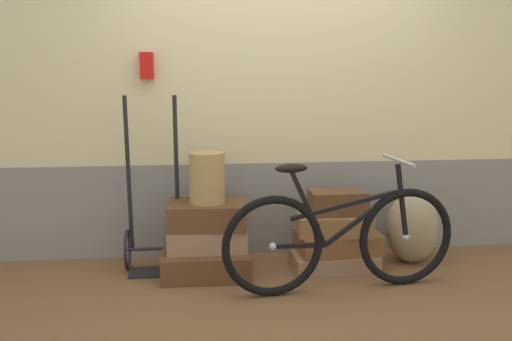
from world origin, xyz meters
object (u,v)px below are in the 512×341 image
(suitcase_0, at_px, (206,262))
(suitcase_6, at_px, (338,202))
(bicycle, at_px, (341,239))
(suitcase_2, at_px, (207,215))
(suitcase_5, at_px, (334,224))
(suitcase_3, at_px, (334,260))
(burlap_sack, at_px, (412,227))
(suitcase_1, at_px, (207,237))
(luggage_trolley, at_px, (154,232))
(wicker_basket, at_px, (207,178))
(suitcase_4, at_px, (337,242))

(suitcase_0, height_order, suitcase_6, suitcase_6)
(suitcase_0, height_order, bicycle, bicycle)
(suitcase_2, relative_size, suitcase_6, 1.34)
(suitcase_2, xyz_separation_m, suitcase_5, (0.95, -0.03, -0.09))
(suitcase_3, bearing_deg, burlap_sack, 5.16)
(suitcase_1, height_order, suitcase_3, suitcase_1)
(suitcase_1, xyz_separation_m, burlap_sack, (1.61, 0.05, 0.01))
(suitcase_0, distance_m, suitcase_3, 0.98)
(suitcase_3, xyz_separation_m, suitcase_6, (0.02, 0.01, 0.45))
(burlap_sack, bearing_deg, bicycle, -144.43)
(luggage_trolley, bearing_deg, wicker_basket, -17.24)
(wicker_basket, relative_size, burlap_sack, 0.66)
(suitcase_3, relative_size, wicker_basket, 1.69)
(suitcase_1, bearing_deg, suitcase_6, -0.34)
(suitcase_1, bearing_deg, bicycle, -26.22)
(suitcase_1, xyz_separation_m, suitcase_6, (0.99, -0.01, 0.25))
(burlap_sack, distance_m, bicycle, 0.87)
(suitcase_1, relative_size, burlap_sack, 1.02)
(suitcase_2, bearing_deg, wicker_basket, -72.00)
(suitcase_3, bearing_deg, suitcase_6, 28.06)
(suitcase_4, bearing_deg, luggage_trolley, 171.76)
(suitcase_1, xyz_separation_m, suitcase_4, (1.00, 0.01, -0.07))
(suitcase_5, bearing_deg, suitcase_6, 45.50)
(suitcase_0, bearing_deg, luggage_trolley, 159.32)
(suitcase_1, bearing_deg, suitcase_3, -1.09)
(wicker_basket, xyz_separation_m, luggage_trolley, (-0.40, 0.13, -0.43))
(suitcase_4, height_order, bicycle, bicycle)
(wicker_basket, bearing_deg, suitcase_4, 1.68)
(suitcase_3, xyz_separation_m, burlap_sack, (0.64, 0.08, 0.22))
(suitcase_1, xyz_separation_m, wicker_basket, (0.01, -0.02, 0.46))
(luggage_trolley, bearing_deg, bicycle, -23.03)
(suitcase_0, distance_m, suitcase_1, 0.18)
(suitcase_3, height_order, bicycle, bicycle)
(suitcase_2, relative_size, suitcase_3, 0.89)
(luggage_trolley, xyz_separation_m, burlap_sack, (2.00, -0.05, -0.01))
(suitcase_5, bearing_deg, bicycle, -93.02)
(suitcase_3, xyz_separation_m, wicker_basket, (-0.96, -0.00, 0.67))
(luggage_trolley, bearing_deg, suitcase_2, -15.87)
(suitcase_5, bearing_deg, suitcase_0, -174.50)
(suitcase_4, height_order, suitcase_5, suitcase_5)
(suitcase_5, distance_m, wicker_basket, 1.02)
(bicycle, bearing_deg, suitcase_1, 153.48)
(suitcase_0, xyz_separation_m, suitcase_1, (0.01, 0.05, 0.18))
(suitcase_1, bearing_deg, wicker_basket, -72.71)
(suitcase_4, bearing_deg, burlap_sack, 0.30)
(suitcase_0, bearing_deg, wicker_basket, 57.57)
(suitcase_0, relative_size, suitcase_5, 1.17)
(wicker_basket, xyz_separation_m, bicycle, (0.90, -0.43, -0.36))
(suitcase_6, xyz_separation_m, luggage_trolley, (-1.39, 0.11, -0.22))
(suitcase_6, height_order, bicycle, bicycle)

